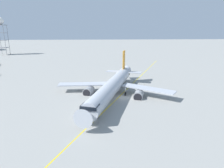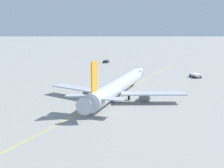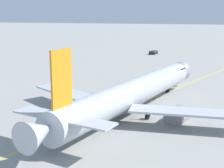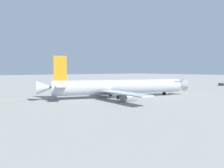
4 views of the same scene
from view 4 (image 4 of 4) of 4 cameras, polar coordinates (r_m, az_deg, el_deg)
ground_plane at (r=59.39m, az=1.32°, el=-3.39°), size 600.00×600.00×0.00m
airliner_main at (r=56.10m, az=1.93°, el=-1.00°), size 42.00×32.74×11.67m
baggage_truck_truck at (r=112.96m, az=28.68°, el=-0.04°), size 3.98×2.86×1.22m
taxiway_centreline at (r=57.68m, az=-0.88°, el=-3.60°), size 121.66×55.61×0.01m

